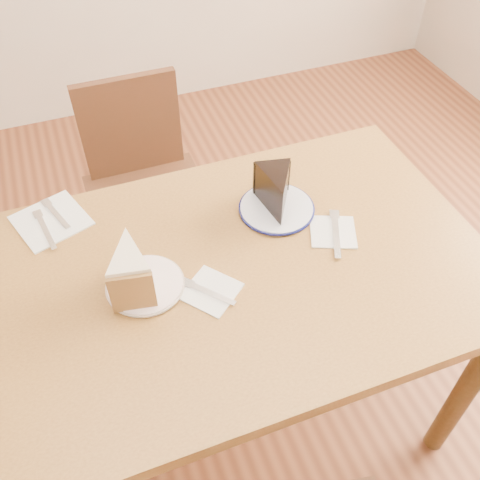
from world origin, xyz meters
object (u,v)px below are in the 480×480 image
Objects in this scene: chocolate_cake at (277,194)px; chair_far at (146,189)px; table at (245,288)px; carrot_cake at (131,268)px; plate_navy at (277,208)px; plate_cream at (145,285)px.

chair_far is at bearing -52.64° from chocolate_cake.
chocolate_cake is at bearing 45.29° from table.
carrot_cake reaches higher than table.
chocolate_cake is at bearing 115.54° from chair_far.
chair_far is 6.30× the size of carrot_cake.
carrot_cake is 0.99× the size of chocolate_cake.
chair_far is at bearing 87.23° from carrot_cake.
chair_far is 4.31× the size of plate_navy.
plate_navy is at bearing 45.17° from table.
carrot_cake is (-0.27, 0.02, 0.16)m from table.
carrot_cake is at bearing 155.85° from plate_cream.
chocolate_cake is at bearing 18.40° from plate_cream.
chocolate_cake reaches higher than table.
table is 0.23m from plate_navy.
carrot_cake is (-0.15, -0.66, 0.35)m from chair_far.
plate_navy is 0.06m from chocolate_cake.
plate_cream is (-0.25, 0.01, 0.10)m from table.
carrot_cake reaches higher than chair_far.
plate_cream is 0.41m from plate_navy.
chair_far is 6.23× the size of chocolate_cake.
chair_far reaches higher than table.
carrot_cake is (-0.41, -0.12, 0.06)m from plate_navy.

